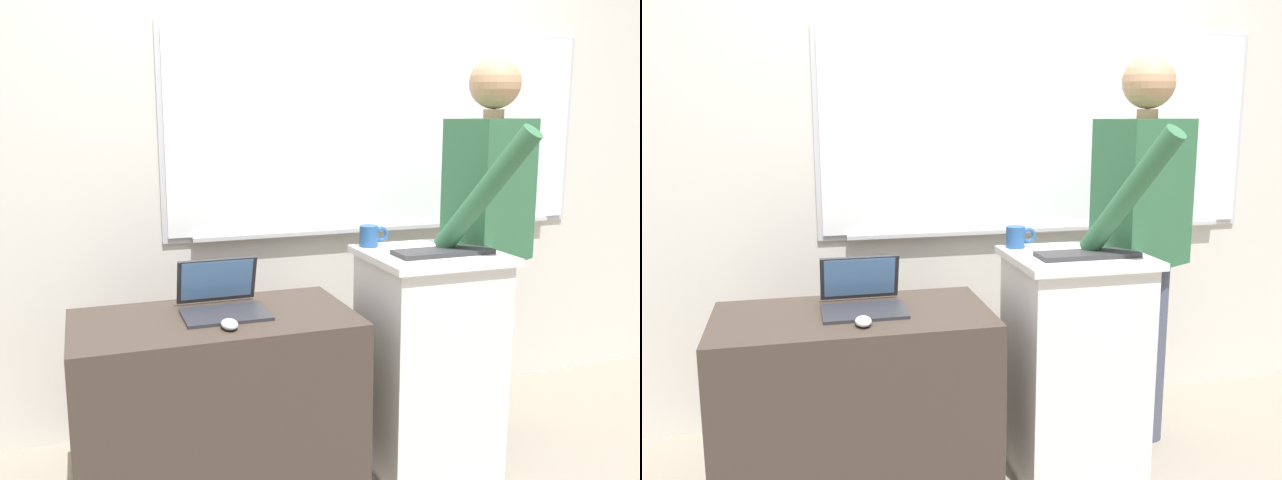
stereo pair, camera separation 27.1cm
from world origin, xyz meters
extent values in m
cube|color=beige|center=(0.00, 1.17, 1.40)|extent=(6.40, 0.12, 2.81)
cube|color=#B7B7BC|center=(0.42, 1.11, 1.42)|extent=(2.26, 0.02, 1.00)
cube|color=white|center=(0.42, 1.10, 1.42)|extent=(2.21, 0.02, 0.95)
cube|color=#B7B7BC|center=(0.42, 1.09, 0.93)|extent=(1.99, 0.04, 0.02)
cube|color=silver|center=(0.30, 0.39, 0.46)|extent=(0.50, 0.47, 0.92)
cube|color=silver|center=(0.30, 0.39, 0.94)|extent=(0.55, 0.51, 0.03)
cube|color=#382D26|center=(-0.61, 0.41, 0.38)|extent=(1.06, 0.59, 0.76)
cylinder|color=#474C60|center=(0.55, 0.46, 0.43)|extent=(0.13, 0.13, 0.85)
cylinder|color=#474C60|center=(0.77, 0.57, 0.43)|extent=(0.13, 0.13, 0.85)
cube|color=#2D603D|center=(0.66, 0.52, 1.17)|extent=(0.50, 0.40, 0.64)
cylinder|color=tan|center=(0.66, 0.52, 1.51)|extent=(0.09, 0.09, 0.04)
sphere|color=tan|center=(0.66, 0.52, 1.65)|extent=(0.22, 0.22, 0.22)
cylinder|color=#2D603D|center=(0.44, 0.22, 1.21)|extent=(0.27, 0.43, 0.53)
cylinder|color=#2D603D|center=(0.89, 0.63, 1.15)|extent=(0.08, 0.08, 0.61)
cube|color=#28282D|center=(-0.56, 0.40, 0.77)|extent=(0.32, 0.24, 0.01)
cube|color=#28282D|center=(-0.56, 0.56, 0.86)|extent=(0.31, 0.08, 0.19)
cube|color=#598CCC|center=(-0.56, 0.55, 0.87)|extent=(0.28, 0.07, 0.16)
cube|color=#2D2D30|center=(0.32, 0.32, 0.96)|extent=(0.41, 0.14, 0.02)
ellipsoid|color=#BCBCC1|center=(-0.58, 0.24, 0.78)|extent=(0.06, 0.10, 0.03)
cylinder|color=#234C84|center=(0.10, 0.57, 1.00)|extent=(0.08, 0.08, 0.09)
torus|color=#234C84|center=(0.16, 0.57, 1.00)|extent=(0.07, 0.02, 0.07)
camera|label=1|loc=(-1.06, -2.05, 1.52)|focal=38.00mm
camera|label=2|loc=(-0.80, -2.12, 1.52)|focal=38.00mm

